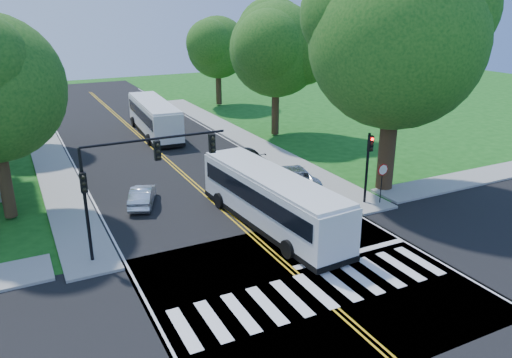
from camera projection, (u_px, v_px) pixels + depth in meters
ground at (309, 286)px, 22.10m from camera, size 140.00×140.00×0.00m
road at (179, 171)px, 37.25m from camera, size 14.00×96.00×0.01m
cross_road at (309, 285)px, 22.10m from camera, size 60.00×12.00×0.01m
center_line at (163, 157)px, 40.61m from camera, size 0.36×70.00×0.01m
edge_line_w at (76, 168)px, 37.72m from camera, size 0.12×70.00×0.01m
edge_line_e at (239, 146)px, 43.50m from camera, size 0.12×70.00×0.01m
crosswalk at (315, 291)px, 21.67m from camera, size 12.60×3.00×0.01m
stop_bar at (351, 253)px, 24.93m from camera, size 6.60×0.40×0.01m
sidewalk_nw at (51, 160)px, 39.59m from camera, size 2.60×40.00×0.15m
sidewalk_ne at (240, 136)px, 46.64m from camera, size 2.60×40.00×0.15m
sidewalk_xe at (491, 174)px, 36.30m from camera, size 20.00×2.60×0.15m
tree_ne_big at (397, 41)px, 30.30m from camera, size 10.80×10.80×14.91m
tree_east_mid at (276, 50)px, 44.57m from camera, size 8.40×8.40×11.93m
tree_east_far at (218, 48)px, 58.79m from camera, size 7.20×7.20×10.34m
signal_nw at (134, 170)px, 23.56m from camera, size 7.15×0.46×5.66m
signal_ne at (368, 159)px, 30.02m from camera, size 0.30×0.46×4.40m
stop_sign at (382, 174)px, 30.28m from camera, size 0.76×0.08×2.53m
bus_lead at (271, 199)px, 27.48m from camera, size 3.47×11.95×3.05m
bus_follow at (154, 117)px, 47.12m from camera, size 3.51×12.28×3.14m
hatchback at (142, 196)px, 30.64m from camera, size 2.61×3.95×1.23m
suv at (293, 177)px, 33.67m from camera, size 3.37×5.63×1.46m
dark_sedan at (245, 155)px, 38.82m from camera, size 1.93×4.28×1.22m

